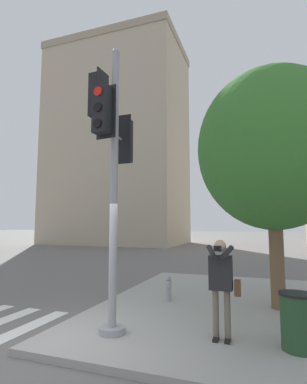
{
  "coord_description": "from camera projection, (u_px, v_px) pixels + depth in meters",
  "views": [
    {
      "loc": [
        3.4,
        -4.47,
        2.12
      ],
      "look_at": [
        1.5,
        0.83,
        2.72
      ],
      "focal_mm": 28.0,
      "sensor_mm": 36.0,
      "label": 1
    }
  ],
  "objects": [
    {
      "name": "street_tree",
      "position": [
        272.0,
        149.0,
        7.47
      ],
      "size": [
        3.69,
        3.69,
        5.9
      ],
      "color": "brown",
      "rests_on": "sidewalk_corner"
    },
    {
      "name": "traffic_signal_pole",
      "position": [
        110.0,
        151.0,
        5.87
      ],
      "size": [
        0.83,
        1.16,
        5.52
      ],
      "color": "#939399",
      "rests_on": "sidewalk_corner"
    },
    {
      "name": "trash_bin",
      "position": [
        298.0,
        321.0,
        4.77
      ],
      "size": [
        0.55,
        0.55,
        0.89
      ],
      "color": "#234728",
      "rests_on": "sidewalk_corner"
    },
    {
      "name": "person_photographer",
      "position": [
        222.0,
        279.0,
        5.26
      ],
      "size": [
        0.58,
        0.54,
        1.71
      ],
      "color": "black",
      "rests_on": "sidewalk_corner"
    },
    {
      "name": "fire_hydrant",
      "position": [
        168.0,
        288.0,
        7.86
      ],
      "size": [
        0.17,
        0.23,
        0.64
      ],
      "color": "#99999E",
      "rests_on": "sidewalk_corner"
    },
    {
      "name": "sidewalk_corner",
      "position": [
        269.0,
        310.0,
        7.21
      ],
      "size": [
        8.0,
        8.0,
        0.13
      ],
      "color": "#9E9B96",
      "rests_on": "ground_plane"
    },
    {
      "name": "building_left",
      "position": [
        118.0,
        144.0,
        33.59
      ],
      "size": [
        14.45,
        9.36,
        22.0
      ],
      "color": "tan",
      "rests_on": "ground_plane"
    },
    {
      "name": "ground_plane",
      "position": [
        54.0,
        349.0,
        5.1
      ],
      "size": [
        160.0,
        160.0,
        0.0
      ],
      "primitive_type": "plane",
      "color": "slate"
    }
  ]
}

